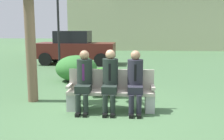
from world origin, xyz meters
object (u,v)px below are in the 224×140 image
object	(u,v)px
seated_man_middle	(110,78)
shrub_mid_lawn	(76,68)
street_lamp	(58,16)
seated_man_right	(135,78)
parked_car_near	(76,48)
shrub_near_bench	(106,81)
seated_man_left	(84,78)
park_bench	(111,91)

from	to	relation	value
seated_man_middle	shrub_mid_lawn	xyz separation A→B (m)	(-1.43, 3.25, -0.31)
shrub_mid_lawn	street_lamp	bearing A→B (deg)	116.61
seated_man_right	parked_car_near	world-z (taller)	parked_car_near
street_lamp	shrub_mid_lawn	bearing A→B (deg)	-63.39
seated_man_middle	shrub_near_bench	distance (m)	1.59
seated_man_left	park_bench	bearing A→B (deg)	11.85
park_bench	seated_man_left	world-z (taller)	seated_man_left
seated_man_left	parked_car_near	size ratio (longest dim) A/B	0.34
seated_man_middle	parked_car_near	size ratio (longest dim) A/B	0.35
park_bench	seated_man_right	size ratio (longest dim) A/B	1.43
park_bench	street_lamp	size ratio (longest dim) A/B	0.49
seated_man_middle	parked_car_near	xyz separation A→B (m)	(-2.35, 7.53, 0.08)
shrub_mid_lawn	seated_man_right	bearing A→B (deg)	-58.75
seated_man_middle	street_lamp	world-z (taller)	street_lamp
park_bench	seated_man_right	bearing A→B (deg)	-12.79
seated_man_left	parked_car_near	world-z (taller)	parked_car_near
shrub_near_bench	street_lamp	distance (m)	5.40
shrub_near_bench	shrub_mid_lawn	size ratio (longest dim) A/B	0.83
shrub_near_bench	street_lamp	xyz separation A→B (m)	(-2.51, 4.35, 1.99)
parked_car_near	shrub_mid_lawn	bearing A→B (deg)	-77.77
seated_man_left	seated_man_middle	world-z (taller)	seated_man_middle
park_bench	parked_car_near	xyz separation A→B (m)	(-2.36, 7.41, 0.41)
shrub_mid_lawn	shrub_near_bench	bearing A→B (deg)	-55.30
seated_man_middle	seated_man_right	bearing A→B (deg)	-0.14
park_bench	street_lamp	bearing A→B (deg)	115.56
park_bench	seated_man_left	size ratio (longest dim) A/B	1.43
seated_man_right	parked_car_near	distance (m)	8.07
parked_car_near	park_bench	bearing A→B (deg)	-72.30
seated_man_right	shrub_near_bench	size ratio (longest dim) A/B	1.13
parked_car_near	street_lamp	bearing A→B (deg)	-103.34
park_bench	seated_man_middle	xyz separation A→B (m)	(-0.01, -0.12, 0.33)
seated_man_left	shrub_mid_lawn	distance (m)	3.37
seated_man_right	seated_man_middle	bearing A→B (deg)	179.86
shrub_near_bench	parked_car_near	bearing A→B (deg)	109.45
seated_man_right	street_lamp	world-z (taller)	street_lamp
shrub_near_bench	seated_man_right	bearing A→B (deg)	-62.95
seated_man_right	street_lamp	distance (m)	6.93
park_bench	street_lamp	xyz separation A→B (m)	(-2.75, 5.76, 1.94)
shrub_near_bench	street_lamp	bearing A→B (deg)	119.97
shrub_mid_lawn	parked_car_near	xyz separation A→B (m)	(-0.93, 4.28, 0.39)
seated_man_middle	parked_car_near	bearing A→B (deg)	107.36
street_lamp	seated_man_middle	bearing A→B (deg)	-64.98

